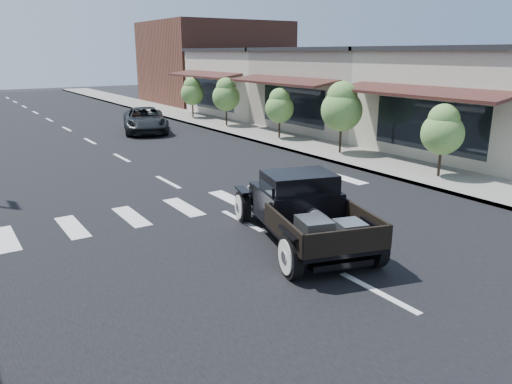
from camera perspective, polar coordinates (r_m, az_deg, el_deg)
ground at (r=12.05m, az=3.37°, el=-6.01°), size 120.00×120.00×0.00m
road at (r=25.29m, az=-17.25°, el=4.89°), size 14.00×80.00×0.02m
road_markings at (r=20.61m, az=-13.33°, el=2.81°), size 12.00×60.00×0.06m
sidewalk_right at (r=28.72m, az=-0.70°, el=6.95°), size 3.00×80.00×0.15m
storefront_near at (r=25.37m, az=26.31°, el=9.14°), size 10.00×9.00×4.50m
storefront_mid at (r=30.95m, az=11.77°, el=11.32°), size 10.00×9.00×4.50m
storefront_far at (r=37.88m, az=1.99°, el=12.38°), size 10.00×9.00×4.50m
far_building_right at (r=46.61m, az=-4.76°, el=14.50°), size 11.00×10.00×7.00m
small_tree_a at (r=18.85m, az=20.44°, el=5.38°), size 1.49×1.49×2.49m
small_tree_b at (r=22.26m, az=9.71°, el=8.25°), size 1.79×1.79×2.99m
small_tree_c at (r=25.85m, az=2.69°, el=8.87°), size 1.47×1.47×2.46m
small_tree_d at (r=30.43m, az=-3.43°, el=10.16°), size 1.64×1.64×2.74m
small_tree_e at (r=34.49m, az=-7.28°, el=10.58°), size 1.55×1.55×2.58m
hotrod_pickup at (r=11.89m, az=5.29°, el=-1.92°), size 3.58×5.44×1.73m
second_car at (r=29.41m, az=-12.57°, el=8.00°), size 3.69×5.45×1.39m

